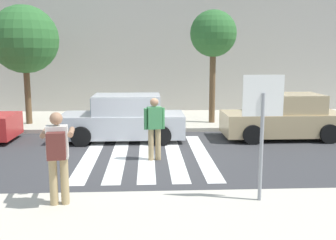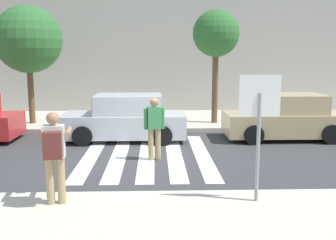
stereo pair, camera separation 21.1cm
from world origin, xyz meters
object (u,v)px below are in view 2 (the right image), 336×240
at_px(stop_sign, 259,111).
at_px(pedestrian_crossing, 154,125).
at_px(street_tree_west, 28,40).
at_px(parked_car_silver, 126,119).
at_px(street_tree_center, 216,35).
at_px(photographer_with_backpack, 54,150).
at_px(parked_car_tan, 286,118).

distance_m(stop_sign, pedestrian_crossing, 4.08).
bearing_deg(street_tree_west, parked_car_silver, -34.09).
height_order(stop_sign, street_tree_center, street_tree_center).
height_order(photographer_with_backpack, street_tree_west, street_tree_west).
relative_size(photographer_with_backpack, parked_car_tan, 0.42).
height_order(pedestrian_crossing, street_tree_west, street_tree_west).
height_order(pedestrian_crossing, parked_car_silver, pedestrian_crossing).
xyz_separation_m(photographer_with_backpack, pedestrian_crossing, (1.82, 3.54, -0.19)).
bearing_deg(pedestrian_crossing, stop_sign, -60.94).
relative_size(stop_sign, street_tree_center, 0.53).
xyz_separation_m(stop_sign, street_tree_center, (0.50, 8.66, 1.78)).
relative_size(stop_sign, pedestrian_crossing, 1.38).
bearing_deg(parked_car_tan, stop_sign, -112.97).
bearing_deg(parked_car_tan, street_tree_center, 128.97).
relative_size(pedestrian_crossing, street_tree_west, 0.37).
distance_m(photographer_with_backpack, parked_car_tan, 8.83).
bearing_deg(parked_car_silver, stop_sign, -64.40).
xyz_separation_m(pedestrian_crossing, parked_car_tan, (4.51, 2.60, -0.25)).
distance_m(parked_car_silver, parked_car_tan, 5.49).
bearing_deg(pedestrian_crossing, street_tree_center, 64.81).
bearing_deg(stop_sign, parked_car_tan, 67.03).
height_order(parked_car_tan, street_tree_west, street_tree_west).
xyz_separation_m(parked_car_tan, street_tree_center, (-2.08, 2.57, 2.92)).
bearing_deg(photographer_with_backpack, parked_car_tan, 44.12).
xyz_separation_m(pedestrian_crossing, street_tree_center, (2.43, 5.17, 2.67)).
relative_size(parked_car_tan, street_tree_west, 0.88).
bearing_deg(street_tree_west, photographer_with_backpack, -70.51).
relative_size(photographer_with_backpack, parked_car_silver, 0.42).
bearing_deg(street_tree_west, parked_car_tan, -15.82).
xyz_separation_m(parked_car_silver, parked_car_tan, (5.49, -0.00, 0.00)).
distance_m(parked_car_tan, street_tree_west, 10.20).
relative_size(stop_sign, street_tree_west, 0.51).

